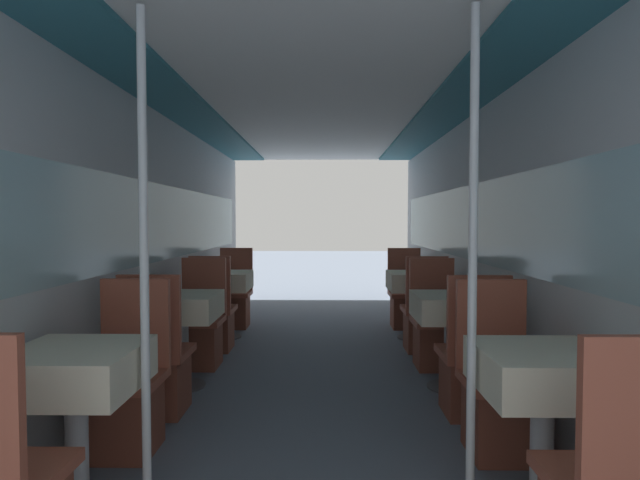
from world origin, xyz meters
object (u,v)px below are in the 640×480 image
Objects in this scene: dining_table_right_0 at (543,379)px; support_pole_right_0 at (473,262)px; chair_left_far_2 at (234,303)px; chair_right_far_0 at (499,402)px; chair_right_near_1 at (471,373)px; chair_right_near_2 at (423,322)px; chair_left_near_2 at (214,322)px; chair_left_near_1 at (158,372)px; chair_right_far_1 at (435,335)px; chair_left_far_0 at (126,400)px; chair_left_far_1 at (200,334)px; dining_table_right_1 at (451,312)px; dining_table_left_2 at (225,284)px; dining_table_left_0 at (75,377)px; dining_table_right_2 at (414,284)px; dining_table_left_1 at (182,311)px; chair_right_far_2 at (406,304)px; support_pole_left_0 at (144,262)px.

support_pole_right_0 reaches higher than dining_table_right_0.
chair_right_far_0 is (2.14, -3.36, 0.00)m from chair_left_far_2.
chair_right_near_1 is at bearing 127.22° from chair_left_far_2.
chair_right_near_2 is at bearing 90.00° from dining_table_right_0.
chair_right_near_1 is at bearing -90.00° from chair_right_near_2.
chair_left_near_1 is at bearing -90.00° from chair_left_near_2.
chair_right_near_1 is 1.00× the size of chair_right_far_1.
chair_left_far_1 is at bearing -90.00° from chair_left_far_0.
support_pole_right_0 is 3.07× the size of dining_table_right_1.
dining_table_left_2 is 3.12m from chair_right_near_1.
chair_right_far_0 is 1.00× the size of chair_right_near_1.
chair_right_far_0 is (2.14, -1.68, 0.00)m from chair_left_far_1.
support_pole_right_0 is at bearing 114.79° from chair_left_far_2.
dining_table_left_0 is 1.00× the size of dining_table_right_2.
dining_table_right_0 is (2.14, -2.79, 0.32)m from chair_left_near_2.
support_pole_right_0 is (1.81, -1.11, 0.85)m from chair_left_near_1.
chair_right_far_0 is (2.14, -1.11, -0.32)m from dining_table_left_1.
support_pole_right_0 is at bearing 0.00° from dining_table_left_0.
dining_table_left_1 is at bearing 14.87° from chair_right_far_1.
chair_left_far_0 is at bearing 38.15° from chair_right_far_1.
dining_table_left_2 is at bearing 14.87° from chair_right_far_2.
chair_left_far_0 is 2.23m from dining_table_right_0.
chair_right_far_0 is 1.16m from dining_table_right_1.
chair_left_far_1 is at bearing -90.00° from dining_table_left_2.
chair_right_far_0 is at bearing -90.00° from dining_table_right_1.
support_pole_left_0 reaches higher than chair_right_near_1.
chair_left_far_2 is at bearing -90.00° from chair_left_far_0.
dining_table_left_1 is 2.43m from chair_right_far_0.
chair_left_near_1 and chair_right_far_0 have the same top height.
dining_table_right_2 is (2.14, 1.68, 0.00)m from dining_table_left_1.
chair_right_far_0 is at bearing 14.87° from dining_table_left_0.
chair_left_far_0 and chair_left_far_2 have the same top height.
dining_table_left_0 is 2.72m from dining_table_right_1.
chair_left_far_0 is 3.98m from chair_right_far_2.
chair_right_near_1 is 1.00× the size of chair_right_near_2.
support_pole_right_0 is at bearing -42.80° from dining_table_left_1.
chair_left_near_1 is 1.68m from chair_left_near_2.
dining_table_left_2 is 1.00× the size of dining_table_right_0.
dining_table_left_1 is (-0.32, 1.68, -0.53)m from support_pole_left_0.
dining_table_right_2 is at bearing -127.45° from chair_left_far_0.
dining_table_right_1 is at bearing 42.80° from support_pole_left_0.
chair_left_far_1 is 1.68m from chair_left_far_2.
chair_left_far_0 is at bearing 165.13° from dining_table_right_0.
chair_left_near_2 is (0.00, 1.11, -0.32)m from dining_table_left_1.
chair_left_far_0 is 2.21m from chair_right_near_1.
chair_left_near_2 is at bearing 123.01° from support_pole_right_0.
chair_left_far_1 is at bearing 0.00° from chair_right_far_1.
support_pole_right_0 reaches higher than dining_table_left_1.
chair_left_near_1 is at bearing 27.97° from chair_right_far_1.
chair_left_far_1 is 2.72m from chair_right_far_2.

